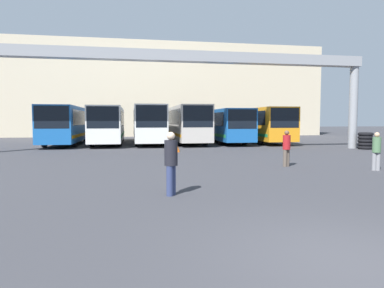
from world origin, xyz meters
The scene contains 14 objects.
ground_plane centered at (0.00, 0.00, 0.00)m, with size 200.00×200.00×0.00m, color #38383D.
building_backdrop centered at (0.00, 45.50, 6.07)m, with size 45.25×12.00×12.14m.
overhead_gantry centered at (0.00, 18.45, 5.54)m, with size 26.32×0.80×6.63m.
bus_slot_0 centered at (-8.60, 26.29, 1.83)m, with size 2.55×11.18×3.17m.
bus_slot_1 centered at (-5.16, 26.63, 1.82)m, with size 2.47×11.87×3.16m.
bus_slot_2 centered at (-1.72, 26.68, 1.88)m, with size 2.49×11.96×3.27m.
bus_slot_3 centered at (1.72, 25.97, 1.89)m, with size 2.50×10.54×3.27m.
bus_slot_4 centered at (5.16, 26.63, 1.73)m, with size 2.50×11.85×3.00m.
bus_slot_5 centered at (8.60, 25.96, 1.81)m, with size 2.59×10.52×3.14m.
pedestrian_near_center centered at (3.64, 9.93, 0.86)m, with size 0.34×0.34×1.61m.
pedestrian_mid_right centered at (-2.09, 4.97, 0.93)m, with size 0.36×0.36×1.75m.
pedestrian_near_left centered at (6.73, 8.15, 0.84)m, with size 0.33×0.33×1.58m.
traffic_cone centered at (-0.29, 17.71, 0.29)m, with size 0.45×0.45×0.58m.
tire_stack centered at (13.28, 17.56, 0.60)m, with size 1.04×1.04×1.20m.
Camera 1 is at (-3.13, -4.27, 2.06)m, focal length 32.00 mm.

